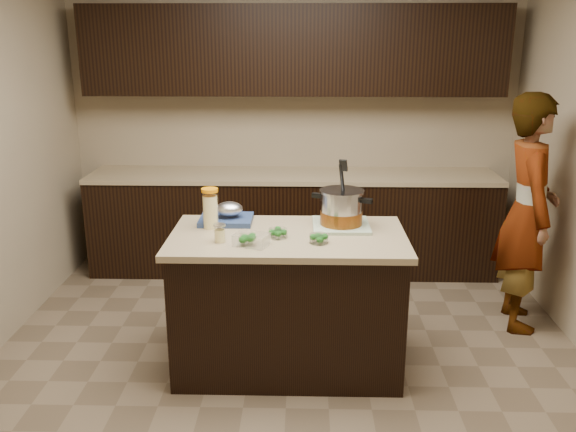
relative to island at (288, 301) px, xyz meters
name	(u,v)px	position (x,y,z in m)	size (l,w,h in m)	color
ground_plane	(288,364)	(0.00, 0.00, -0.45)	(4.00, 4.00, 0.00)	brown
room_shell	(288,101)	(0.00, 0.00, 1.26)	(4.04, 4.04, 2.72)	tan
back_cabinets	(293,168)	(0.00, 1.74, 0.49)	(3.60, 0.63, 2.33)	black
island	(288,301)	(0.00, 0.00, 0.00)	(1.46, 0.81, 0.90)	black
dish_towel	(341,225)	(0.34, 0.17, 0.46)	(0.36, 0.36, 0.02)	#698F60
stock_pot	(341,210)	(0.34, 0.17, 0.56)	(0.38, 0.37, 0.40)	#B7B7BC
lemonade_pitcher	(210,210)	(-0.50, 0.12, 0.57)	(0.11, 0.11, 0.26)	#FBE999
mason_jar	(220,233)	(-0.40, -0.15, 0.50)	(0.09, 0.09, 0.12)	#FBE999
broccoli_tub_left	(278,233)	(-0.06, -0.06, 0.47)	(0.14, 0.14, 0.05)	silver
broccoli_tub_right	(319,239)	(0.19, -0.15, 0.47)	(0.13, 0.13, 0.05)	silver
broccoli_tub_rect	(252,240)	(-0.21, -0.20, 0.48)	(0.23, 0.19, 0.07)	silver
blue_tray	(228,216)	(-0.40, 0.25, 0.49)	(0.34, 0.27, 0.13)	navy
person	(527,213)	(1.70, 0.65, 0.40)	(0.63, 0.41, 1.71)	gray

